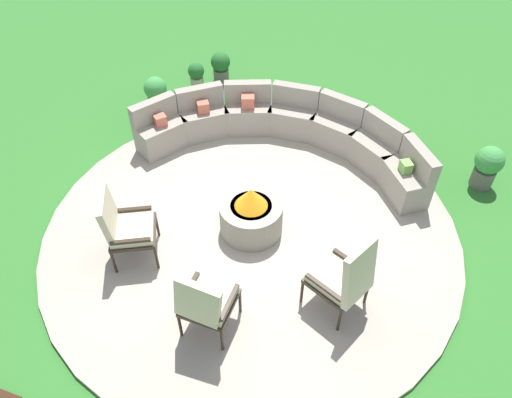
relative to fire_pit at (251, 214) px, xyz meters
The scene contains 11 objects.
ground_plane 0.35m from the fire_pit, ahead, with size 24.00×24.00×0.00m, color #2D6B28.
patio_circle 0.32m from the fire_pit, ahead, with size 5.66×5.66×0.06m, color #9E9384.
fire_pit is the anchor object (origin of this frame).
curved_stone_bench 1.86m from the fire_pit, 92.20° to the left, with size 4.61×1.76×0.83m.
lounge_chair_front_left 1.65m from the fire_pit, 145.53° to the right, with size 0.78×0.79×1.06m.
lounge_chair_front_right 1.65m from the fire_pit, 88.28° to the right, with size 0.57×0.58×1.08m.
lounge_chair_back_left 1.66m from the fire_pit, 30.78° to the right, with size 0.80×0.78×1.15m.
potted_plant_1 3.61m from the fire_pit, 34.48° to the left, with size 0.42×0.42×0.69m.
potted_plant_2 3.86m from the fire_pit, 124.85° to the left, with size 0.31×0.31×0.52m.
potted_plant_3 4.05m from the fire_pit, 117.66° to the left, with size 0.37×0.37×0.58m.
potted_plant_4 3.39m from the fire_pit, 138.88° to the left, with size 0.40×0.40×0.67m.
Camera 1 is at (1.55, -4.31, 5.10)m, focal length 34.68 mm.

